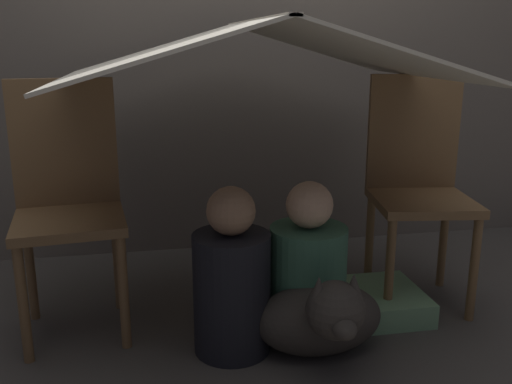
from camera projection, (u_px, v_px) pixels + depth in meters
The scene contains 9 objects.
ground_plane at pixel (263, 332), 2.23m from camera, with size 8.80×8.80×0.00m, color #47423D.
wall_back at pixel (224, 11), 2.87m from camera, with size 7.00×0.05×2.50m.
chair_left at pixel (68, 197), 2.17m from camera, with size 0.44×0.44×0.97m.
chair_right at pixel (418, 180), 2.43m from camera, with size 0.45×0.45×0.97m.
sheet_canopy at pixel (256, 49), 2.09m from camera, with size 1.42×1.15×0.22m.
person_front at pixel (232, 283), 2.05m from camera, with size 0.28×0.28×0.62m.
person_second at pixel (308, 274), 2.14m from camera, with size 0.29×0.29×0.61m.
dog at pixel (322, 317), 2.01m from camera, with size 0.46×0.43×0.38m.
floor_cushion at pixel (366, 302), 2.37m from camera, with size 0.46×0.37×0.10m.
Camera 1 is at (-0.40, -1.98, 1.11)m, focal length 40.00 mm.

